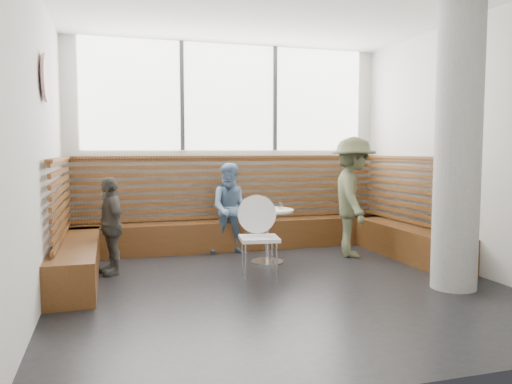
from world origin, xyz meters
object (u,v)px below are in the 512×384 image
object	(u,v)px
child_back	(232,209)
child_left	(110,225)
cafe_table	(267,225)
adult_man	(353,197)
concrete_column	(458,146)
cafe_chair	(257,229)

from	to	relation	value
child_back	child_left	size ratio (longest dim) A/B	1.11
cafe_table	adult_man	bearing A→B (deg)	2.93
adult_man	concrete_column	bearing A→B (deg)	-151.66
concrete_column	child_left	bearing A→B (deg)	154.22
concrete_column	child_back	size ratio (longest dim) A/B	2.36
cafe_chair	adult_man	size ratio (longest dim) A/B	0.57
child_left	adult_man	bearing A→B (deg)	75.17
concrete_column	child_back	world-z (taller)	concrete_column
child_back	cafe_table	bearing A→B (deg)	-53.88
cafe_chair	adult_man	xyz separation A→B (m)	(1.68, 0.78, 0.28)
cafe_table	child_left	size ratio (longest dim) A/B	0.61
cafe_chair	child_left	bearing A→B (deg)	166.10
concrete_column	adult_man	world-z (taller)	concrete_column
cafe_chair	child_back	size ratio (longest dim) A/B	0.74
cafe_table	cafe_chair	distance (m)	0.80
cafe_table	adult_man	xyz separation A→B (m)	(1.33, 0.07, 0.34)
cafe_table	cafe_chair	world-z (taller)	cafe_chair
concrete_column	adult_man	distance (m)	2.02
child_back	adult_man	bearing A→B (deg)	-9.37
concrete_column	cafe_table	size ratio (longest dim) A/B	4.32
concrete_column	child_left	xyz separation A→B (m)	(-3.70, 1.79, -0.99)
concrete_column	child_left	distance (m)	4.22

